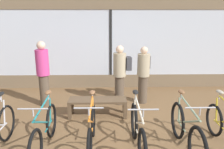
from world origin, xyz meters
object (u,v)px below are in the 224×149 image
(bicycle_left, at_px, (45,131))
(customer_near_rack, at_px, (43,72))
(bicycle_center_left, at_px, (92,130))
(bicycle_right, at_px, (186,131))
(customer_by_window, at_px, (143,73))
(customer_mid_floor, at_px, (120,73))
(display_bench, at_px, (98,102))
(bicycle_center_right, at_px, (138,132))

(bicycle_left, bearing_deg, customer_near_rack, 105.26)
(customer_near_rack, bearing_deg, bicycle_left, -74.74)
(bicycle_center_left, bearing_deg, bicycle_right, -3.92)
(customer_by_window, bearing_deg, bicycle_center_left, -119.74)
(customer_by_window, height_order, customer_mid_floor, customer_mid_floor)
(bicycle_right, xyz_separation_m, customer_by_window, (-0.39, 2.38, 0.46))
(bicycle_left, xyz_separation_m, bicycle_center_left, (0.84, 0.02, -0.01))
(customer_by_window, relative_size, customer_mid_floor, 0.98)
(display_bench, relative_size, customer_mid_floor, 0.85)
(bicycle_center_left, height_order, customer_mid_floor, customer_mid_floor)
(bicycle_left, xyz_separation_m, bicycle_center_right, (1.66, -0.11, 0.02))
(bicycle_right, relative_size, display_bench, 1.23)
(bicycle_right, distance_m, display_bench, 2.22)
(bicycle_center_right, bearing_deg, display_bench, 116.73)
(customer_near_rack, xyz_separation_m, customer_mid_floor, (2.07, 0.06, -0.05))
(bicycle_center_left, distance_m, customer_by_window, 2.65)
(display_bench, xyz_separation_m, customer_by_window, (1.24, 0.87, 0.50))
(customer_near_rack, bearing_deg, bicycle_right, -35.59)
(bicycle_left, distance_m, customer_near_rack, 2.28)
(bicycle_center_right, distance_m, bicycle_right, 0.87)
(bicycle_center_right, distance_m, display_bench, 1.70)
(customer_near_rack, relative_size, customer_by_window, 1.10)
(display_bench, xyz_separation_m, customer_near_rack, (-1.48, 0.72, 0.57))
(bicycle_left, xyz_separation_m, bicycle_right, (2.53, -0.09, 0.02))
(bicycle_center_left, bearing_deg, customer_mid_floor, 73.51)
(customer_by_window, bearing_deg, customer_mid_floor, -172.00)
(bicycle_left, height_order, customer_mid_floor, customer_mid_floor)
(bicycle_center_left, xyz_separation_m, customer_mid_floor, (0.64, 2.17, 0.51))
(bicycle_right, relative_size, customer_mid_floor, 1.05)
(bicycle_right, height_order, customer_mid_floor, customer_mid_floor)
(bicycle_left, xyz_separation_m, customer_by_window, (2.14, 2.29, 0.48))
(bicycle_left, relative_size, display_bench, 1.21)
(customer_by_window, bearing_deg, bicycle_left, -133.07)
(bicycle_center_left, xyz_separation_m, customer_by_window, (1.29, 2.27, 0.49))
(bicycle_right, distance_m, customer_by_window, 2.46)
(bicycle_left, height_order, bicycle_right, bicycle_right)
(bicycle_left, relative_size, bicycle_right, 0.99)
(bicycle_left, bearing_deg, customer_by_window, 46.93)
(customer_by_window, bearing_deg, display_bench, -144.88)
(customer_by_window, distance_m, customer_mid_floor, 0.66)
(bicycle_left, distance_m, bicycle_right, 2.53)
(bicycle_center_right, height_order, bicycle_right, bicycle_right)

